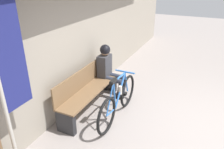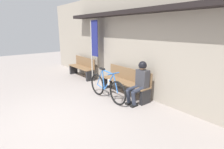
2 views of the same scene
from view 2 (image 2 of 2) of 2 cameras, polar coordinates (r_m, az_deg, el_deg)
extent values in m
plane|color=gray|center=(4.38, -16.82, -13.72)|extent=(24.00, 24.00, 0.00)
cube|color=#9E9384|center=(5.40, 9.02, 9.89)|extent=(12.00, 0.12, 3.20)
cube|color=black|center=(5.20, 7.22, 19.65)|extent=(6.60, 0.44, 0.12)
cube|color=brown|center=(5.46, 3.99, -2.43)|extent=(1.83, 0.42, 0.03)
cube|color=brown|center=(5.53, 5.52, 0.08)|extent=(1.83, 0.03, 0.40)
cube|color=#232326|center=(6.16, -1.50, -2.56)|extent=(0.10, 0.36, 0.42)
cube|color=#232326|center=(4.97, 10.76, -7.16)|extent=(0.10, 0.36, 0.42)
torus|color=black|center=(5.53, -4.79, -3.23)|extent=(0.68, 0.05, 0.68)
torus|color=black|center=(4.78, 1.86, -6.09)|extent=(0.68, 0.05, 0.68)
cylinder|color=blue|center=(4.96, -1.42, 0.85)|extent=(0.53, 0.03, 0.07)
cylinder|color=blue|center=(5.00, -1.06, -2.52)|extent=(0.46, 0.03, 0.58)
cylinder|color=blue|center=(5.20, -2.85, -1.66)|extent=(0.13, 0.03, 0.59)
cylinder|color=blue|center=(5.39, -3.67, -4.03)|extent=(0.38, 0.03, 0.09)
cylinder|color=blue|center=(5.34, -4.03, -0.90)|extent=(0.30, 0.02, 0.54)
cylinder|color=blue|center=(4.76, 1.19, -3.02)|extent=(0.21, 0.03, 0.50)
cube|color=black|center=(5.16, -3.21, 1.86)|extent=(0.20, 0.07, 0.05)
cylinder|color=blue|center=(4.76, 0.52, 0.29)|extent=(0.03, 0.40, 0.03)
cylinder|color=beige|center=(5.00, -1.06, -2.52)|extent=(0.07, 0.07, 0.17)
cylinder|color=#2D3342|center=(4.91, 6.95, -4.46)|extent=(0.11, 0.43, 0.13)
cylinder|color=#2D3342|center=(4.85, 5.35, -7.09)|extent=(0.11, 0.17, 0.39)
cube|color=black|center=(4.95, 5.55, -9.30)|extent=(0.10, 0.22, 0.06)
cylinder|color=#2D3342|center=(4.78, 8.66, -5.05)|extent=(0.11, 0.43, 0.13)
cylinder|color=#2D3342|center=(4.72, 7.05, -7.78)|extent=(0.11, 0.17, 0.39)
cube|color=black|center=(4.83, 7.22, -10.03)|extent=(0.10, 0.22, 0.06)
cube|color=#38383D|center=(4.94, 9.93, -1.29)|extent=(0.34, 0.22, 0.50)
sphere|color=#9E7556|center=(4.84, 9.95, 2.62)|extent=(0.20, 0.20, 0.20)
sphere|color=black|center=(4.84, 9.97, 2.97)|extent=(0.23, 0.23, 0.23)
cube|color=brown|center=(7.65, -10.08, 2.36)|extent=(1.58, 0.42, 0.03)
cube|color=brown|center=(7.70, -8.88, 4.12)|extent=(1.58, 0.03, 0.40)
cube|color=#232326|center=(8.34, -12.46, 1.69)|extent=(0.10, 0.36, 0.42)
cube|color=#232326|center=(7.08, -7.12, -0.38)|extent=(0.10, 0.36, 0.42)
cylinder|color=#B7B2A8|center=(6.81, -6.63, 7.29)|extent=(0.05, 0.05, 2.34)
cube|color=navy|center=(6.58, -5.70, 11.58)|extent=(0.40, 0.02, 1.30)
camera|label=1|loc=(7.34, -28.15, 17.33)|focal=35.00mm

